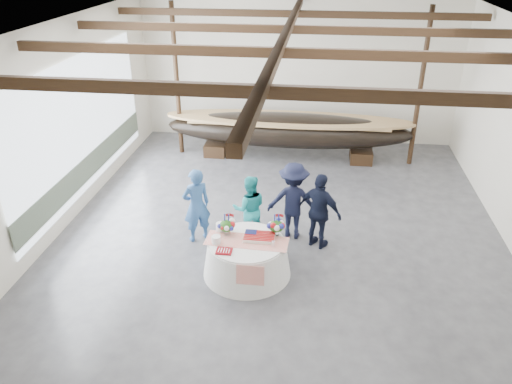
# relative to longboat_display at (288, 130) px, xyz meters

# --- Properties ---
(floor) EXTENTS (10.00, 12.00, 0.01)m
(floor) POSITION_rel_longboat_display_xyz_m (0.16, -4.33, -0.89)
(floor) COLOR #3D3D42
(floor) RESTS_ON ground
(wall_back) EXTENTS (10.00, 0.02, 4.50)m
(wall_back) POSITION_rel_longboat_display_xyz_m (0.16, 1.67, 1.36)
(wall_back) COLOR silver
(wall_back) RESTS_ON ground
(wall_front) EXTENTS (10.00, 0.02, 4.50)m
(wall_front) POSITION_rel_longboat_display_xyz_m (0.16, -10.33, 1.36)
(wall_front) COLOR silver
(wall_front) RESTS_ON ground
(wall_left) EXTENTS (0.02, 12.00, 4.50)m
(wall_left) POSITION_rel_longboat_display_xyz_m (-4.84, -4.33, 1.36)
(wall_left) COLOR silver
(wall_left) RESTS_ON ground
(ceiling) EXTENTS (10.00, 12.00, 0.01)m
(ceiling) POSITION_rel_longboat_display_xyz_m (0.16, -4.33, 3.61)
(ceiling) COLOR white
(ceiling) RESTS_ON wall_back
(pavilion_structure) EXTENTS (9.80, 11.76, 4.50)m
(pavilion_structure) POSITION_rel_longboat_display_xyz_m (0.16, -3.58, 3.12)
(pavilion_structure) COLOR black
(pavilion_structure) RESTS_ON ground
(open_bay) EXTENTS (0.03, 7.00, 3.20)m
(open_bay) POSITION_rel_longboat_display_xyz_m (-4.79, -3.33, 0.94)
(open_bay) COLOR silver
(open_bay) RESTS_ON ground
(longboat_display) EXTENTS (7.42, 1.48, 1.39)m
(longboat_display) POSITION_rel_longboat_display_xyz_m (0.00, 0.00, 0.00)
(longboat_display) COLOR black
(longboat_display) RESTS_ON ground
(banquet_table) EXTENTS (1.76, 1.76, 0.76)m
(banquet_table) POSITION_rel_longboat_display_xyz_m (-0.37, -6.06, -0.51)
(banquet_table) COLOR silver
(banquet_table) RESTS_ON ground
(tabletop_items) EXTENTS (1.65, 0.99, 0.40)m
(tabletop_items) POSITION_rel_longboat_display_xyz_m (-0.35, -5.87, 0.02)
(tabletop_items) COLOR red
(tabletop_items) RESTS_ON banquet_table
(guest_woman_blue) EXTENTS (0.75, 0.69, 1.72)m
(guest_woman_blue) POSITION_rel_longboat_display_xyz_m (-1.64, -4.94, -0.03)
(guest_woman_blue) COLOR #2A5187
(guest_woman_blue) RESTS_ON ground
(guest_woman_teal) EXTENTS (0.85, 0.72, 1.54)m
(guest_woman_teal) POSITION_rel_longboat_display_xyz_m (-0.50, -4.78, -0.12)
(guest_woman_teal) COLOR teal
(guest_woman_teal) RESTS_ON ground
(guest_man_left) EXTENTS (1.18, 0.71, 1.79)m
(guest_man_left) POSITION_rel_longboat_display_xyz_m (0.44, -4.53, 0.01)
(guest_man_left) COLOR black
(guest_man_left) RESTS_ON ground
(guest_man_right) EXTENTS (1.08, 0.86, 1.72)m
(guest_man_right) POSITION_rel_longboat_display_xyz_m (1.03, -4.87, -0.03)
(guest_man_right) COLOR black
(guest_man_right) RESTS_ON ground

